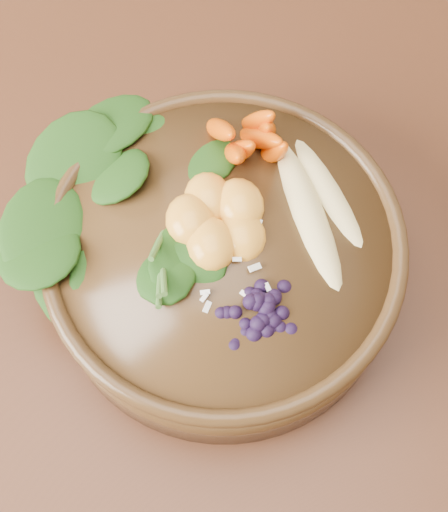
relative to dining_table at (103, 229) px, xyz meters
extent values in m
plane|color=#381E0F|center=(0.00, 0.00, -0.66)|extent=(4.00, 4.00, 0.00)
cube|color=#422212|center=(0.00, 0.00, 0.07)|extent=(1.60, 0.90, 0.04)
cylinder|color=#482F16|center=(0.11, -0.12, 0.13)|extent=(0.34, 0.34, 0.08)
ellipsoid|color=#E0CC84|center=(0.20, -0.09, 0.18)|extent=(0.06, 0.15, 0.02)
ellipsoid|color=#E0CC84|center=(0.18, -0.11, 0.19)|extent=(0.04, 0.15, 0.02)
camera|label=1|loc=(0.06, -0.35, 0.68)|focal=50.00mm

